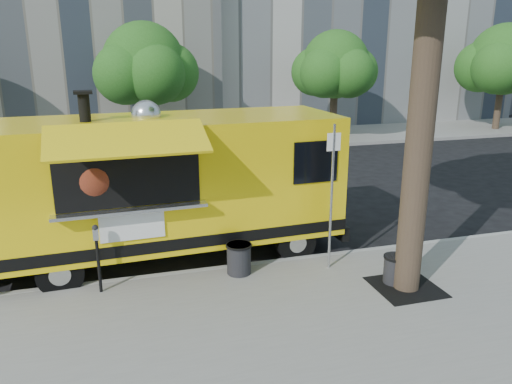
# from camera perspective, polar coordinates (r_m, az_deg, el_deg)

# --- Properties ---
(ground) EXTENTS (120.00, 120.00, 0.00)m
(ground) POSITION_cam_1_polar(r_m,az_deg,el_deg) (11.56, -2.04, -7.05)
(ground) COLOR black
(ground) RESTS_ON ground
(sidewalk) EXTENTS (60.00, 6.00, 0.15)m
(sidewalk) POSITION_cam_1_polar(r_m,az_deg,el_deg) (8.16, 5.18, -17.31)
(sidewalk) COLOR gray
(sidewalk) RESTS_ON ground
(curb) EXTENTS (60.00, 0.14, 0.16)m
(curb) POSITION_cam_1_polar(r_m,az_deg,el_deg) (10.71, -0.81, -8.58)
(curb) COLOR #999993
(curb) RESTS_ON ground
(far_sidewalk) EXTENTS (60.00, 5.00, 0.15)m
(far_sidewalk) POSITION_cam_1_polar(r_m,az_deg,el_deg) (24.36, -9.89, 5.43)
(far_sidewalk) COLOR gray
(far_sidewalk) RESTS_ON ground
(tree_well) EXTENTS (1.20, 1.20, 0.02)m
(tree_well) POSITION_cam_1_polar(r_m,az_deg,el_deg) (10.12, 16.74, -10.37)
(tree_well) COLOR black
(tree_well) RESTS_ON sidewalk
(far_tree_b) EXTENTS (3.60, 3.60, 5.50)m
(far_tree_b) POSITION_cam_1_polar(r_m,az_deg,el_deg) (23.06, -12.66, 14.09)
(far_tree_b) COLOR #33261C
(far_tree_b) RESTS_ON far_sidewalk
(far_tree_c) EXTENTS (3.24, 3.24, 5.21)m
(far_tree_c) POSITION_cam_1_polar(r_m,az_deg,el_deg) (25.05, 9.06, 14.16)
(far_tree_c) COLOR #33261C
(far_tree_c) RESTS_ON far_sidewalk
(far_tree_d) EXTENTS (3.78, 3.78, 5.64)m
(far_tree_d) POSITION_cam_1_polar(r_m,az_deg,el_deg) (30.78, 26.53, 13.39)
(far_tree_d) COLOR #33261C
(far_tree_d) RESTS_ON far_sidewalk
(sign_post) EXTENTS (0.28, 0.06, 3.00)m
(sign_post) POSITION_cam_1_polar(r_m,az_deg,el_deg) (10.04, 8.65, 0.33)
(sign_post) COLOR silver
(sign_post) RESTS_ON sidewalk
(parking_meter) EXTENTS (0.11, 0.11, 1.33)m
(parking_meter) POSITION_cam_1_polar(r_m,az_deg,el_deg) (9.66, -17.68, -6.40)
(parking_meter) COLOR black
(parking_meter) RESTS_ON sidewalk
(food_truck) EXTENTS (7.62, 3.74, 3.73)m
(food_truck) POSITION_cam_1_polar(r_m,az_deg,el_deg) (10.90, -9.70, 1.03)
(food_truck) COLOR yellow
(food_truck) RESTS_ON ground
(trash_bin_left) EXTENTS (0.47, 0.47, 0.56)m
(trash_bin_left) POSITION_cam_1_polar(r_m,az_deg,el_deg) (10.12, 15.60, -8.43)
(trash_bin_left) COLOR black
(trash_bin_left) RESTS_ON sidewalk
(trash_bin_right) EXTENTS (0.52, 0.52, 0.63)m
(trash_bin_right) POSITION_cam_1_polar(r_m,az_deg,el_deg) (10.14, -1.97, -7.52)
(trash_bin_right) COLOR black
(trash_bin_right) RESTS_ON sidewalk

